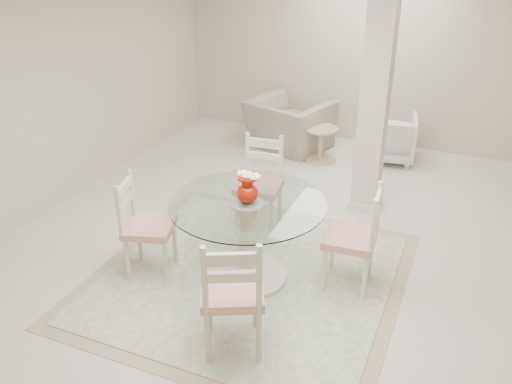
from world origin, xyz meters
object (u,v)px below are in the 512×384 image
at_px(dining_table, 248,241).
at_px(column, 375,99).
at_px(dining_chair_south, 232,288).
at_px(armchair_white, 389,137).
at_px(dining_chair_north, 261,177).
at_px(red_vase, 248,188).
at_px(dining_chair_east, 359,232).
at_px(recliner_taupe, 289,124).
at_px(side_table, 320,146).
at_px(dining_chair_west, 141,219).

bearing_deg(dining_table, column, 69.84).
relative_size(dining_chair_south, armchair_white, 1.62).
bearing_deg(column, armchair_white, 91.19).
distance_m(column, dining_chair_north, 1.56).
xyz_separation_m(red_vase, armchair_white, (0.68, 3.54, -0.64)).
relative_size(dining_chair_east, dining_chair_south, 0.95).
distance_m(dining_chair_north, armchair_white, 2.74).
bearing_deg(dining_table, recliner_taupe, 103.56).
xyz_separation_m(dining_table, side_table, (-0.22, 3.10, -0.20)).
distance_m(dining_table, side_table, 3.12).
xyz_separation_m(dining_chair_south, side_table, (-0.52, 4.08, -0.41)).
xyz_separation_m(dining_chair_north, dining_chair_south, (0.58, -1.97, 0.02)).
distance_m(dining_chair_north, recliner_taupe, 2.50).
relative_size(dining_chair_east, recliner_taupe, 1.01).
relative_size(dining_table, dining_chair_west, 1.29).
distance_m(dining_chair_east, dining_chair_south, 1.43).
bearing_deg(dining_chair_east, dining_chair_south, -33.29).
bearing_deg(recliner_taupe, dining_chair_east, 137.83).
bearing_deg(red_vase, armchair_white, 79.14).
bearing_deg(dining_table, dining_chair_west, -163.52).
xyz_separation_m(armchair_white, side_table, (-0.89, -0.44, -0.11)).
bearing_deg(recliner_taupe, dining_chair_south, 122.25).
height_order(dining_chair_east, dining_chair_west, dining_chair_east).
xyz_separation_m(dining_table, recliner_taupe, (-0.82, 3.41, -0.06)).
xyz_separation_m(dining_chair_north, side_table, (0.06, 2.12, -0.39)).
xyz_separation_m(red_vase, dining_chair_north, (-0.28, 0.98, -0.36)).
xyz_separation_m(column, dining_table, (-0.71, -1.94, -0.92)).
xyz_separation_m(recliner_taupe, side_table, (0.61, -0.31, -0.14)).
bearing_deg(dining_chair_west, recliner_taupe, -19.05).
distance_m(dining_table, dining_chair_west, 1.04).
xyz_separation_m(dining_chair_east, dining_chair_south, (-0.68, -1.26, 0.03)).
bearing_deg(dining_chair_south, recliner_taupe, -101.66).
relative_size(dining_table, dining_chair_south, 1.20).
relative_size(dining_chair_south, side_table, 2.43).
distance_m(dining_table, dining_chair_south, 1.05).
distance_m(dining_chair_east, dining_chair_north, 1.45).
bearing_deg(column, dining_chair_west, -127.20).
height_order(red_vase, dining_chair_south, dining_chair_south).
relative_size(dining_chair_east, dining_chair_west, 1.02).
distance_m(dining_table, armchair_white, 3.61).
xyz_separation_m(dining_table, dining_chair_west, (-0.98, -0.29, 0.17)).
xyz_separation_m(column, dining_chair_west, (-1.69, -2.23, -0.76)).
distance_m(column, dining_chair_south, 3.04).
xyz_separation_m(column, dining_chair_east, (0.27, -1.66, -0.75)).
xyz_separation_m(red_vase, dining_chair_west, (-0.98, -0.29, -0.38)).
height_order(dining_table, dining_chair_north, dining_chair_north).
bearing_deg(armchair_white, dining_chair_east, 85.48).
height_order(column, dining_table, column).
distance_m(column, armchair_white, 1.89).
bearing_deg(dining_chair_south, armchair_white, -120.78).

